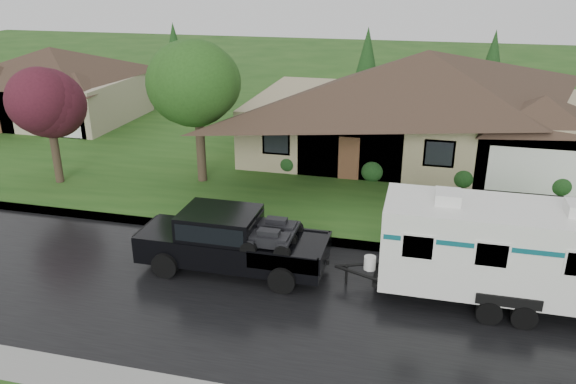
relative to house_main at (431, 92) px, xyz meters
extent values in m
plane|color=#214A17|center=(-2.29, -13.84, -3.59)|extent=(140.00, 140.00, 0.00)
cube|color=black|center=(-2.29, -15.84, -3.59)|extent=(140.00, 8.00, 0.01)
cube|color=gray|center=(-2.29, -11.59, -3.52)|extent=(140.00, 0.50, 0.15)
cube|color=#214A17|center=(-2.29, 1.16, -3.52)|extent=(140.00, 26.00, 0.15)
cube|color=tan|center=(-0.29, 0.16, -1.94)|extent=(18.00, 10.00, 3.00)
pyramid|color=#38271E|center=(-0.29, 0.16, 2.16)|extent=(19.44, 10.80, 2.60)
cube|color=tan|center=(5.11, -2.84, -2.09)|extent=(5.76, 4.00, 2.70)
cube|color=tan|center=(-24.29, 2.16, -2.04)|extent=(10.00, 8.00, 2.80)
pyramid|color=#38271E|center=(-24.29, 2.16, 1.36)|extent=(10.80, 8.64, 2.00)
cube|color=tan|center=(-21.29, 0.16, -2.18)|extent=(3.20, 4.00, 2.52)
cylinder|color=#382B1E|center=(-10.31, -6.69, -2.02)|extent=(0.43, 0.43, 2.84)
sphere|color=#2C5E1E|center=(-10.31, -6.69, 1.09)|extent=(3.92, 3.92, 3.92)
cylinder|color=#382B1E|center=(-16.86, -8.53, -2.27)|extent=(0.38, 0.38, 2.33)
sphere|color=#4D1825|center=(-16.86, -8.53, 0.28)|extent=(3.22, 3.22, 3.22)
sphere|color=#143814|center=(-6.59, -4.54, -2.94)|extent=(1.00, 1.00, 1.00)
sphere|color=#143814|center=(-2.39, -4.54, -2.94)|extent=(1.00, 1.00, 1.00)
sphere|color=#143814|center=(1.81, -4.54, -2.94)|extent=(1.00, 1.00, 1.00)
sphere|color=#143814|center=(6.01, -4.54, -2.94)|extent=(1.00, 1.00, 1.00)
cube|color=black|center=(-6.11, -14.29, -2.77)|extent=(6.33, 2.11, 0.91)
cube|color=black|center=(-8.43, -14.29, -2.48)|extent=(1.69, 2.06, 0.37)
cube|color=black|center=(-6.53, -14.29, -1.96)|extent=(2.53, 1.98, 0.95)
cube|color=black|center=(-6.53, -14.29, -1.90)|extent=(2.32, 2.03, 0.58)
cube|color=black|center=(-4.10, -14.29, -2.56)|extent=(2.32, 2.01, 0.06)
cylinder|color=black|center=(-8.11, -15.33, -3.15)|extent=(0.89, 0.34, 0.89)
cylinder|color=black|center=(-8.11, -13.26, -3.15)|extent=(0.89, 0.34, 0.89)
cylinder|color=black|center=(-4.10, -15.33, -3.15)|extent=(0.89, 0.34, 0.89)
cylinder|color=black|center=(-4.10, -13.26, -3.15)|extent=(0.89, 0.34, 0.89)
cube|color=white|center=(2.59, -14.29, -1.72)|extent=(7.39, 2.53, 2.59)
cube|color=black|center=(2.59, -14.29, -3.17)|extent=(7.81, 1.27, 0.15)
cube|color=#0D535E|center=(2.59, -14.29, -1.15)|extent=(7.24, 2.55, 0.15)
cube|color=white|center=(0.69, -14.29, -0.26)|extent=(0.74, 0.84, 0.34)
cylinder|color=black|center=(2.12, -15.54, -3.22)|extent=(0.74, 0.25, 0.74)
cylinder|color=black|center=(2.12, -13.05, -3.22)|extent=(0.74, 0.25, 0.74)
cylinder|color=black|center=(3.07, -15.54, -3.22)|extent=(0.74, 0.25, 0.74)
cylinder|color=black|center=(3.07, -13.05, -3.22)|extent=(0.74, 0.25, 0.74)
camera|label=1|loc=(-0.18, -30.29, 5.95)|focal=35.00mm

